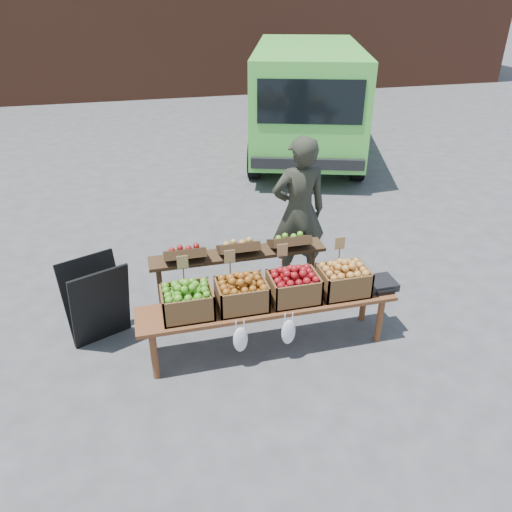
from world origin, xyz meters
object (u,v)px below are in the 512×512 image
object	(u,v)px
chalkboard_sign	(97,302)
crate_russet_pears	(242,295)
vendor	(299,212)
back_table	(239,274)
crate_red_apples	(294,287)
delivery_van	(306,102)
weighing_scale	(379,283)
display_bench	(267,325)
crate_golden_apples	(187,302)
crate_green_apples	(343,281)

from	to	relation	value
chalkboard_sign	crate_russet_pears	world-z (taller)	chalkboard_sign
crate_russet_pears	vendor	bearing A→B (deg)	51.25
vendor	back_table	distance (m)	1.14
crate_red_apples	delivery_van	bearing A→B (deg)	69.95
delivery_van	crate_red_apples	distance (m)	6.87
crate_red_apples	weighing_scale	world-z (taller)	crate_red_apples
vendor	crate_red_apples	world-z (taller)	vendor
delivery_van	weighing_scale	distance (m)	6.60
chalkboard_sign	display_bench	xyz separation A→B (m)	(1.73, -0.59, -0.19)
crate_golden_apples	weighing_scale	distance (m)	2.08
vendor	weighing_scale	xyz separation A→B (m)	(0.51, -1.27, -0.35)
crate_green_apples	crate_golden_apples	bearing A→B (deg)	180.00
vendor	chalkboard_sign	bearing A→B (deg)	14.18
delivery_van	display_bench	xyz separation A→B (m)	(-2.62, -6.44, -0.87)
chalkboard_sign	delivery_van	bearing A→B (deg)	30.88
crate_green_apples	crate_russet_pears	bearing A→B (deg)	180.00
delivery_van	back_table	distance (m)	6.39
crate_golden_apples	crate_green_apples	xyz separation A→B (m)	(1.65, 0.00, 0.00)
vendor	crate_golden_apples	bearing A→B (deg)	37.78
back_table	weighing_scale	distance (m)	1.58
back_table	crate_golden_apples	size ratio (longest dim) A/B	4.20
crate_golden_apples	chalkboard_sign	bearing A→B (deg)	146.92
crate_russet_pears	crate_red_apples	distance (m)	0.55
display_bench	weighing_scale	size ratio (longest dim) A/B	7.94
delivery_van	crate_golden_apples	world-z (taller)	delivery_van
vendor	crate_russet_pears	size ratio (longest dim) A/B	3.85
display_bench	weighing_scale	bearing A→B (deg)	0.00
crate_red_apples	vendor	bearing A→B (deg)	69.71
weighing_scale	crate_russet_pears	bearing A→B (deg)	180.00
display_bench	crate_russet_pears	world-z (taller)	crate_russet_pears
display_bench	weighing_scale	world-z (taller)	weighing_scale
vendor	weighing_scale	world-z (taller)	vendor
crate_red_apples	weighing_scale	distance (m)	0.98
chalkboard_sign	back_table	size ratio (longest dim) A/B	0.45
delivery_van	back_table	xyz separation A→B (m)	(-2.78, -5.72, -0.64)
chalkboard_sign	display_bench	bearing A→B (deg)	-41.27
chalkboard_sign	back_table	xyz separation A→B (m)	(1.58, 0.13, 0.04)
delivery_van	vendor	distance (m)	5.50
back_table	display_bench	size ratio (longest dim) A/B	0.78
display_bench	crate_russet_pears	size ratio (longest dim) A/B	5.40
crate_russet_pears	crate_red_apples	world-z (taller)	same
vendor	back_table	world-z (taller)	vendor
vendor	crate_golden_apples	xyz separation A→B (m)	(-1.57, -1.27, -0.25)
vendor	display_bench	xyz separation A→B (m)	(-0.74, -1.27, -0.68)
delivery_van	display_bench	size ratio (longest dim) A/B	1.91
back_table	crate_golden_apples	xyz separation A→B (m)	(-0.67, -0.72, 0.19)
back_table	crate_russet_pears	world-z (taller)	back_table
crate_red_apples	back_table	bearing A→B (deg)	120.68
delivery_van	crate_green_apples	size ratio (longest dim) A/B	10.33
chalkboard_sign	display_bench	distance (m)	1.84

